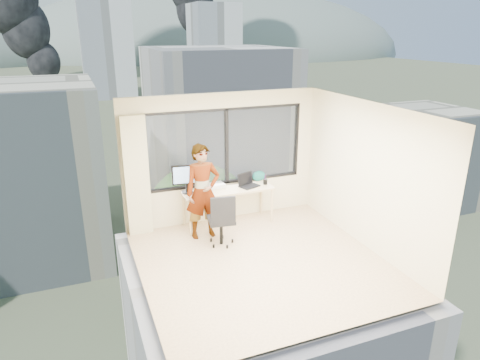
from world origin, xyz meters
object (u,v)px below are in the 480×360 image
laptop (249,181)px  handbag (259,176)px  monitor (187,179)px  chair (221,218)px  desk (228,206)px  game_console (216,185)px  person (203,192)px

laptop → handbag: 0.40m
monitor → handbag: size_ratio=2.04×
handbag → chair: bearing=-139.9°
laptop → desk: bearing=155.2°
desk → laptop: size_ratio=4.53×
monitor → game_console: monitor is taller
game_console → laptop: (0.63, -0.21, 0.08)m
chair → person: (-0.20, 0.44, 0.39)m
desk → game_console: 0.48m
game_console → monitor: bearing=-178.3°
monitor → handbag: bearing=11.5°
game_console → desk: bearing=-50.3°
game_console → handbag: (0.94, 0.04, 0.07)m
handbag → desk: bearing=-164.7°
desk → chair: 0.90m
handbag → game_console: bearing=-178.0°
chair → game_console: size_ratio=3.38×
person → monitor: size_ratio=3.14×
desk → chair: size_ratio=1.76×
desk → chair: bearing=-118.0°
person → handbag: (1.38, 0.56, -0.04)m
game_console → laptop: size_ratio=0.76×
person → monitor: 0.49m
monitor → handbag: 1.58m
person → laptop: 1.11m
person → game_console: size_ratio=5.95×
monitor → game_console: 0.67m
person → game_console: bearing=49.0°
chair → monitor: (-0.38, 0.88, 0.52)m
person → laptop: size_ratio=4.53×
desk → game_console: bearing=136.0°
desk → person: 0.88m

